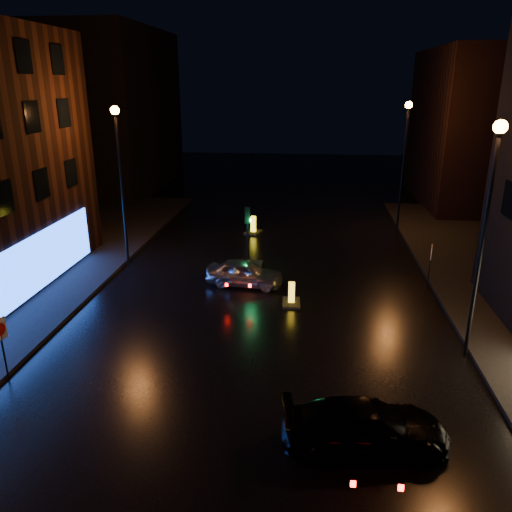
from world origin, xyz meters
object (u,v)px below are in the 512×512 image
object	(u,v)px
dark_sedan	(366,426)
bollard_near	(291,299)
traffic_signal	(248,261)
road_sign_left	(0,335)
bollard_far	(253,229)
silver_hatchback	(245,273)
road_sign_right	(431,255)

from	to	relation	value
dark_sedan	bollard_near	xyz separation A→B (m)	(-2.39, 9.12, -0.43)
traffic_signal	road_sign_left	bearing A→B (deg)	-120.70
dark_sedan	bollard_far	distance (m)	20.75
bollard_near	road_sign_left	world-z (taller)	road_sign_left
traffic_signal	dark_sedan	distance (m)	14.14
traffic_signal	bollard_near	size ratio (longest dim) A/B	2.80
traffic_signal	silver_hatchback	xyz separation A→B (m)	(0.12, -2.17, 0.13)
dark_sedan	road_sign_right	bearing A→B (deg)	-27.03
bollard_far	road_sign_left	world-z (taller)	road_sign_left
traffic_signal	road_sign_left	distance (m)	13.17
traffic_signal	road_sign_right	world-z (taller)	traffic_signal
traffic_signal	bollard_far	world-z (taller)	traffic_signal
dark_sedan	road_sign_right	xyz separation A→B (m)	(4.21, 12.11, 0.88)
traffic_signal	dark_sedan	xyz separation A→B (m)	(4.88, -13.27, 0.15)
dark_sedan	bollard_near	world-z (taller)	dark_sedan
road_sign_left	road_sign_right	bearing A→B (deg)	45.11
road_sign_left	road_sign_right	xyz separation A→B (m)	(15.79, 10.12, -0.15)
bollard_near	traffic_signal	bearing A→B (deg)	118.18
silver_hatchback	road_sign_left	distance (m)	11.43
dark_sedan	bollard_far	bearing A→B (deg)	7.15
silver_hatchback	road_sign_right	xyz separation A→B (m)	(8.97, 1.01, 0.90)
road_sign_left	traffic_signal	bearing A→B (deg)	71.76
dark_sedan	traffic_signal	bearing A→B (deg)	12.36
bollard_far	road_sign_right	xyz separation A→B (m)	(9.58, -7.93, 1.28)
silver_hatchback	road_sign_left	world-z (taller)	road_sign_left
silver_hatchback	bollard_near	bearing A→B (deg)	-122.77
dark_sedan	road_sign_left	size ratio (longest dim) A/B	2.02
traffic_signal	bollard_near	distance (m)	4.86
silver_hatchback	bollard_far	world-z (taller)	silver_hatchback
road_sign_right	bollard_near	bearing A→B (deg)	37.66
road_sign_left	road_sign_right	world-z (taller)	road_sign_left
traffic_signal	silver_hatchback	world-z (taller)	traffic_signal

